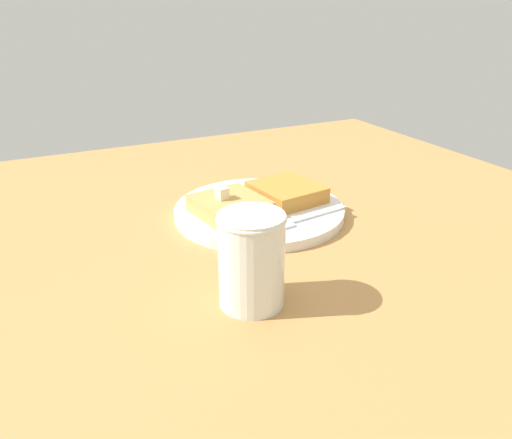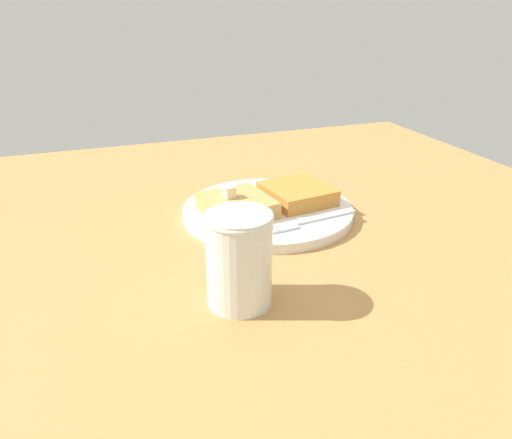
% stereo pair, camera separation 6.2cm
% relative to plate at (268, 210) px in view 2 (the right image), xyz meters
% --- Properties ---
extents(table_surface, '(1.07, 1.07, 0.02)m').
position_rel_plate_xyz_m(table_surface, '(-0.01, -0.07, -0.02)').
color(table_surface, '#B17C43').
rests_on(table_surface, ground).
extents(plate, '(0.25, 0.25, 0.01)m').
position_rel_plate_xyz_m(plate, '(0.00, 0.00, 0.00)').
color(plate, silver).
rests_on(plate, table_surface).
extents(toast_slice_left, '(0.10, 0.11, 0.02)m').
position_rel_plate_xyz_m(toast_slice_left, '(-0.05, -0.01, 0.02)').
color(toast_slice_left, tan).
rests_on(toast_slice_left, plate).
extents(toast_slice_middle, '(0.10, 0.11, 0.02)m').
position_rel_plate_xyz_m(toast_slice_middle, '(0.05, 0.01, 0.02)').
color(toast_slice_middle, '#BE7D30').
rests_on(toast_slice_middle, plate).
extents(butter_pat_primary, '(0.02, 0.02, 0.02)m').
position_rel_plate_xyz_m(butter_pat_primary, '(-0.06, -0.00, 0.04)').
color(butter_pat_primary, beige).
rests_on(butter_pat_primary, toast_slice_left).
extents(fork, '(0.16, 0.03, 0.00)m').
position_rel_plate_xyz_m(fork, '(0.02, -0.08, 0.01)').
color(fork, silver).
rests_on(fork, plate).
extents(syrup_jar, '(0.07, 0.07, 0.10)m').
position_rel_plate_xyz_m(syrup_jar, '(-0.11, -0.20, 0.04)').
color(syrup_jar, '#592C0E').
rests_on(syrup_jar, table_surface).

